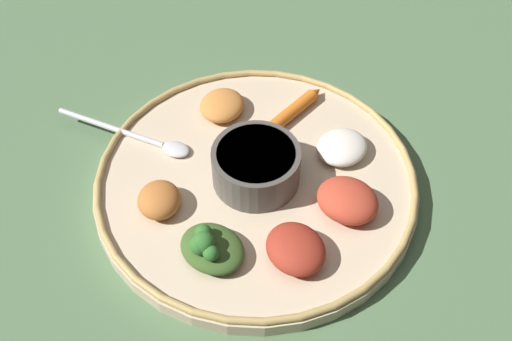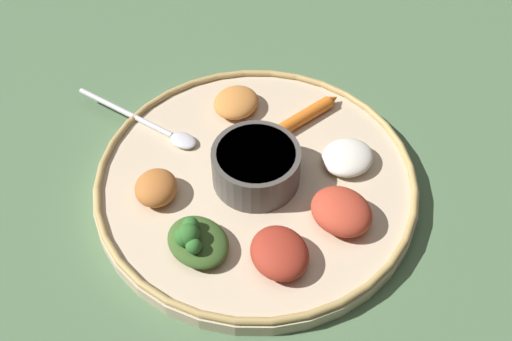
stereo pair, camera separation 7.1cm
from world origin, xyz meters
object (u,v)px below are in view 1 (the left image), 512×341
spoon (143,138)px  carrot_near_spoon (295,109)px  greens_pile (210,247)px  center_bowl (256,165)px

spoon → carrot_near_spoon: 0.19m
greens_pile → carrot_near_spoon: greens_pile is taller
spoon → carrot_near_spoon: carrot_near_spoon is taller
center_bowl → carrot_near_spoon: (-0.11, -0.04, -0.02)m
spoon → carrot_near_spoon: bearing=146.5°
greens_pile → carrot_near_spoon: bearing=-162.2°
center_bowl → greens_pile: (0.11, 0.03, -0.01)m
spoon → carrot_near_spoon: (-0.16, 0.10, 0.00)m
spoon → greens_pile: size_ratio=2.32×
greens_pile → carrot_near_spoon: size_ratio=0.80×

